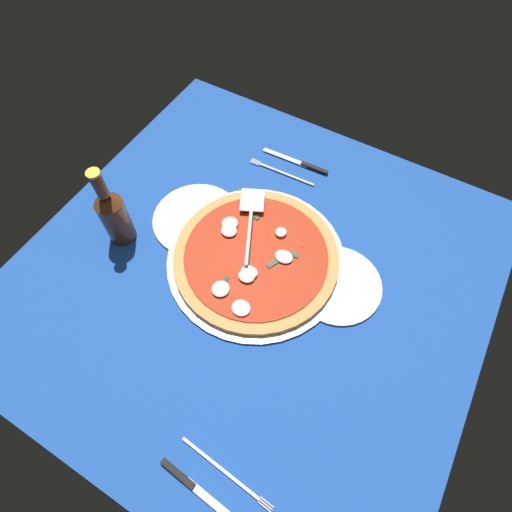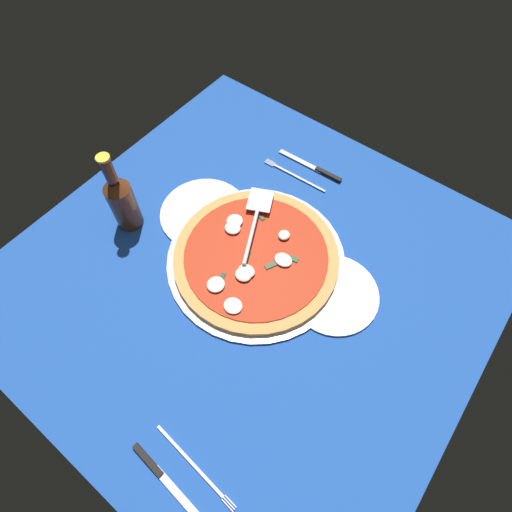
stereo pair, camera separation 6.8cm
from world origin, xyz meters
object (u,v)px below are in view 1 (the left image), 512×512
Objects in this scene: dinner_plate_left at (197,219)px; place_setting_far at (291,168)px; pizza at (255,257)px; pizza_server at (251,219)px; place_setting_near at (210,481)px; dinner_plate_right at (337,285)px; beer_bottle at (114,215)px.

place_setting_far is (13.36, 28.84, -0.14)cm from dinner_plate_left.
pizza_server reaches higher than pizza.
pizza_server is 1.02× the size of place_setting_near.
dinner_plate_right is 0.95× the size of place_setting_near.
pizza is 10.01cm from pizza_server.
pizza is 1.69× the size of beer_bottle.
dinner_plate_right is 56.89cm from beer_bottle.
dinner_plate_right is 0.88× the size of beer_bottle.
pizza is at bearing 99.25° from place_setting_far.
dinner_plate_left is at bearing -178.80° from dinner_plate_right.
pizza is (19.79, -2.99, 1.46)cm from dinner_plate_left.
beer_bottle is (-27.55, -18.55, 4.91)cm from pizza_server.
dinner_plate_left is at bearing 62.98° from place_setting_far.
pizza is 1.79× the size of pizza_server.
pizza_server is at bearing 33.96° from beer_bottle.
pizza is (-20.78, -3.84, 1.46)cm from dinner_plate_right.
beer_bottle is (-33.48, -10.86, 7.33)cm from pizza.
dinner_plate_left is 40.57cm from dinner_plate_right.
place_setting_far reaches higher than dinner_plate_right.
place_setting_near is 62.60cm from beer_bottle.
place_setting_near is 81.93cm from place_setting_far.
beer_bottle is at bearing -134.67° from dinner_plate_left.
pizza reaches higher than place_setting_near.
place_setting_near is 1.04× the size of place_setting_far.
beer_bottle is (-13.69, -13.85, 8.79)cm from dinner_plate_left.
dinner_plate_left is 0.97× the size of beer_bottle.
pizza reaches higher than dinner_plate_left.
pizza_server reaches higher than dinner_plate_right.
dinner_plate_left is at bearing 82.66° from pizza_server.
dinner_plate_left is 1.04× the size of place_setting_near.
beer_bottle is at bearing 97.87° from pizza_server.
beer_bottle reaches higher than pizza.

